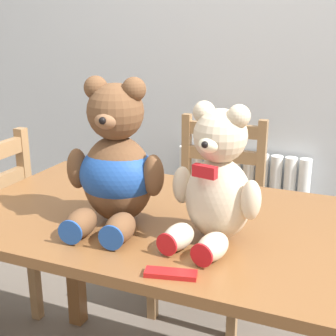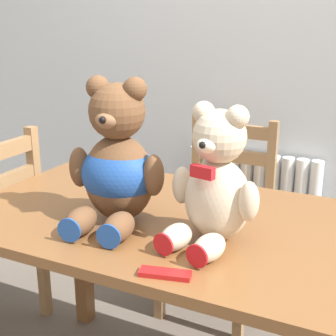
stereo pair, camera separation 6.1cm
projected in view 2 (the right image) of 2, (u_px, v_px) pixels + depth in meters
The scene contains 7 objects.
wall_back at pixel (308, 21), 2.12m from camera, with size 8.00×0.04×2.60m, color silver.
radiator at pixel (250, 221), 2.43m from camera, with size 0.69×0.10×0.67m.
dining_table at pixel (219, 257), 1.36m from camera, with size 1.57×0.74×0.74m.
wooden_chair_behind at pixel (220, 213), 2.16m from camera, with size 0.41×0.46×0.87m.
teddy_bear_left at pixel (117, 166), 1.32m from camera, with size 0.29×0.31×0.42m.
teddy_bear_right at pixel (215, 184), 1.20m from camera, with size 0.26×0.28×0.37m.
chocolate_bar at pixel (165, 274), 1.07m from camera, with size 0.12×0.04×0.01m, color red.
Camera 2 is at (0.40, -0.79, 1.29)m, focal length 50.00 mm.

